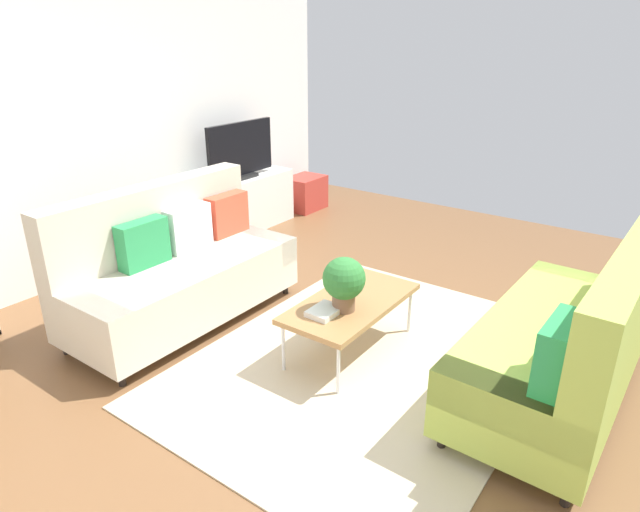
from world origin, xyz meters
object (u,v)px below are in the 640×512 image
couch_green (569,342)px  table_book_0 (325,311)px  couch_beige (177,268)px  coffee_table (351,304)px  tv (241,151)px  tv_console (242,204)px  vase_0 (200,181)px  bottle_0 (227,177)px  vase_1 (211,176)px  storage_trunk (305,193)px  potted_plant (344,281)px

couch_green → table_book_0: bearing=112.3°
couch_beige → coffee_table: couch_beige is taller
couch_green → table_book_0: (-0.56, 1.46, -0.00)m
coffee_table → tv: 2.99m
tv_console → table_book_0: (-1.81, -2.49, 0.12)m
vase_0 → bottle_0: bearing=-15.8°
couch_green → vase_1: bearing=79.5°
storage_trunk → vase_0: size_ratio=3.47×
coffee_table → tv: size_ratio=1.10×
table_book_0 → tv_console: bearing=54.0°
table_book_0 → vase_1: 2.91m
tv_console → vase_0: bearing=175.1°
potted_plant → bottle_0: size_ratio=2.75×
couch_beige → tv: 2.26m
vase_0 → tv: bearing=-6.9°
tv → storage_trunk: bearing=-4.2°
coffee_table → vase_1: vase_1 is taller
tv_console → potted_plant: potted_plant is taller
potted_plant → coffee_table: bearing=12.5°
tv → storage_trunk: 1.32m
tv → vase_0: (-0.58, 0.07, -0.24)m
vase_0 → bottle_0: (0.32, -0.09, -0.00)m
storage_trunk → vase_1: (-1.52, 0.15, 0.51)m
couch_beige → vase_0: (1.34, 1.16, 0.26)m
potted_plant → couch_green: bearing=-72.6°
couch_green → table_book_0: couch_green is taller
coffee_table → storage_trunk: 3.59m
vase_0 → vase_1: bearing=0.0°
storage_trunk → vase_1: 1.61m
table_book_0 → bottle_0: size_ratio=1.70×
tv → bottle_0: size_ratio=7.07×
couch_beige → coffee_table: 1.48m
potted_plant → table_book_0: potted_plant is taller
coffee_table → table_book_0: bearing=172.3°
tv → potted_plant: tv is taller
potted_plant → vase_1: bearing=64.2°
table_book_0 → bottle_0: (1.55, 2.45, 0.27)m
vase_0 → coffee_table: bearing=-110.3°
couch_green → bottle_0: size_ratio=13.56×
coffee_table → potted_plant: 0.29m
couch_beige → coffee_table: bearing=105.3°
coffee_table → bottle_0: (1.27, 2.49, 0.32)m
coffee_table → couch_green: bearing=-78.6°
storage_trunk → potted_plant: bearing=-138.5°
vase_0 → storage_trunk: bearing=-5.1°
coffee_table → tv_console: 2.96m
couch_green → bottle_0: (0.98, 3.91, 0.27)m
couch_green → coffee_table: bearing=102.6°
storage_trunk → tv: bearing=175.8°
couch_beige → storage_trunk: (3.02, 1.01, -0.23)m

